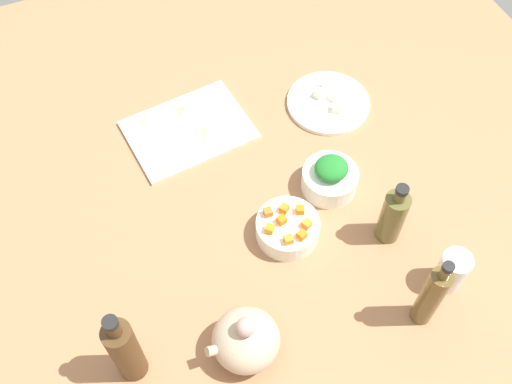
% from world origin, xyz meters
% --- Properties ---
extents(tabletop, '(1.90, 1.90, 0.03)m').
position_xyz_m(tabletop, '(0.00, 0.00, 0.01)').
color(tabletop, '#A46E4A').
rests_on(tabletop, ground).
extents(cutting_board, '(0.32, 0.25, 0.01)m').
position_xyz_m(cutting_board, '(0.07, -0.27, 0.03)').
color(cutting_board, silver).
rests_on(cutting_board, tabletop).
extents(plate_tofu, '(0.22, 0.22, 0.01)m').
position_xyz_m(plate_tofu, '(-0.30, -0.21, 0.04)').
color(plate_tofu, white).
rests_on(plate_tofu, tabletop).
extents(bowl_greens, '(0.13, 0.13, 0.06)m').
position_xyz_m(bowl_greens, '(-0.18, 0.02, 0.06)').
color(bowl_greens, white).
rests_on(bowl_greens, tabletop).
extents(bowl_carrots, '(0.14, 0.14, 0.05)m').
position_xyz_m(bowl_carrots, '(-0.03, 0.10, 0.06)').
color(bowl_carrots, white).
rests_on(bowl_carrots, tabletop).
extents(teapot, '(0.15, 0.14, 0.14)m').
position_xyz_m(teapot, '(0.16, 0.31, 0.09)').
color(teapot, tan).
rests_on(teapot, tabletop).
extents(bottle_0, '(0.06, 0.06, 0.25)m').
position_xyz_m(bottle_0, '(0.38, 0.26, 0.14)').
color(bottle_0, '#4A3119').
rests_on(bottle_0, tabletop).
extents(bottle_1, '(0.04, 0.04, 0.23)m').
position_xyz_m(bottle_1, '(-0.20, 0.39, 0.13)').
color(bottle_1, brown).
rests_on(bottle_1, tabletop).
extents(bottle_2, '(0.06, 0.06, 0.19)m').
position_xyz_m(bottle_2, '(-0.24, 0.19, 0.11)').
color(bottle_2, brown).
rests_on(bottle_2, tabletop).
extents(drinking_glass_0, '(0.06, 0.06, 0.10)m').
position_xyz_m(drinking_glass_0, '(-0.30, 0.35, 0.08)').
color(drinking_glass_0, white).
rests_on(drinking_glass_0, tabletop).
extents(carrot_cube_0, '(0.02, 0.02, 0.02)m').
position_xyz_m(carrot_cube_0, '(-0.07, 0.09, 0.09)').
color(carrot_cube_0, orange).
rests_on(carrot_cube_0, bowl_carrots).
extents(carrot_cube_1, '(0.02, 0.02, 0.02)m').
position_xyz_m(carrot_cube_1, '(-0.00, 0.07, 0.09)').
color(carrot_cube_1, orange).
rests_on(carrot_cube_1, bowl_carrots).
extents(carrot_cube_2, '(0.02, 0.02, 0.02)m').
position_xyz_m(carrot_cube_2, '(-0.01, 0.15, 0.09)').
color(carrot_cube_2, orange).
rests_on(carrot_cube_2, bowl_carrots).
extents(carrot_cube_3, '(0.02, 0.02, 0.02)m').
position_xyz_m(carrot_cube_3, '(-0.02, 0.10, 0.09)').
color(carrot_cube_3, orange).
rests_on(carrot_cube_3, bowl_carrots).
extents(carrot_cube_4, '(0.02, 0.02, 0.02)m').
position_xyz_m(carrot_cube_4, '(-0.07, 0.13, 0.09)').
color(carrot_cube_4, orange).
rests_on(carrot_cube_4, bowl_carrots).
extents(carrot_cube_5, '(0.03, 0.03, 0.02)m').
position_xyz_m(carrot_cube_5, '(0.01, 0.11, 0.09)').
color(carrot_cube_5, orange).
rests_on(carrot_cube_5, bowl_carrots).
extents(carrot_cube_6, '(0.03, 0.03, 0.02)m').
position_xyz_m(carrot_cube_6, '(-0.04, 0.07, 0.09)').
color(carrot_cube_6, orange).
rests_on(carrot_cube_6, bowl_carrots).
extents(carrot_cube_7, '(0.02, 0.02, 0.02)m').
position_xyz_m(carrot_cube_7, '(-0.04, 0.15, 0.09)').
color(carrot_cube_7, orange).
rests_on(carrot_cube_7, bowl_carrots).
extents(chopped_greens_mound, '(0.09, 0.08, 0.04)m').
position_xyz_m(chopped_greens_mound, '(-0.18, 0.02, 0.11)').
color(chopped_greens_mound, '#217429').
rests_on(chopped_greens_mound, bowl_greens).
extents(tofu_cube_0, '(0.03, 0.03, 0.02)m').
position_xyz_m(tofu_cube_0, '(-0.32, -0.21, 0.05)').
color(tofu_cube_0, white).
rests_on(tofu_cube_0, plate_tofu).
extents(tofu_cube_1, '(0.03, 0.03, 0.02)m').
position_xyz_m(tofu_cube_1, '(-0.28, -0.23, 0.05)').
color(tofu_cube_1, '#E5EDCC').
rests_on(tofu_cube_1, plate_tofu).
extents(tofu_cube_2, '(0.03, 0.03, 0.02)m').
position_xyz_m(tofu_cube_2, '(-0.31, -0.26, 0.05)').
color(tofu_cube_2, white).
rests_on(tofu_cube_2, plate_tofu).
extents(tofu_cube_3, '(0.03, 0.03, 0.02)m').
position_xyz_m(tofu_cube_3, '(-0.30, -0.17, 0.05)').
color(tofu_cube_3, white).
rests_on(tofu_cube_3, plate_tofu).
extents(dumpling_0, '(0.07, 0.07, 0.03)m').
position_xyz_m(dumpling_0, '(0.06, -0.32, 0.06)').
color(dumpling_0, beige).
rests_on(dumpling_0, cutting_board).
extents(dumpling_1, '(0.06, 0.06, 0.03)m').
position_xyz_m(dumpling_1, '(0.16, -0.33, 0.05)').
color(dumpling_1, beige).
rests_on(dumpling_1, cutting_board).
extents(dumpling_2, '(0.06, 0.06, 0.02)m').
position_xyz_m(dumpling_2, '(0.03, -0.24, 0.05)').
color(dumpling_2, beige).
rests_on(dumpling_2, cutting_board).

